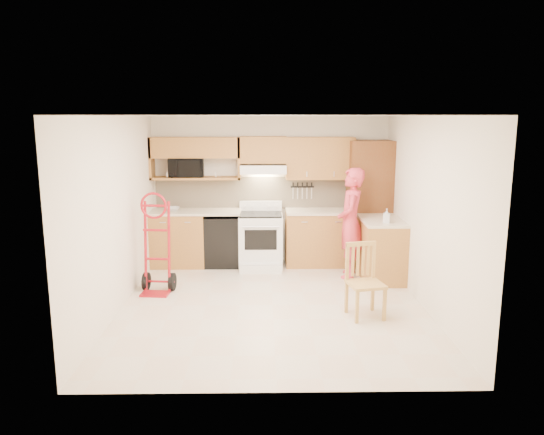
{
  "coord_description": "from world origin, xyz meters",
  "views": [
    {
      "loc": [
        -0.12,
        -6.61,
        2.49
      ],
      "look_at": [
        0.0,
        0.5,
        1.1
      ],
      "focal_mm": 34.28,
      "sensor_mm": 36.0,
      "label": 1
    }
  ],
  "objects_px": {
    "person": "(351,223)",
    "hand_truck": "(155,248)",
    "microwave": "(186,167)",
    "dining_chair": "(366,281)",
    "range": "(261,236)"
  },
  "relations": [
    {
      "from": "microwave",
      "to": "hand_truck",
      "type": "xyz_separation_m",
      "value": [
        -0.24,
        -1.55,
        -0.99
      ]
    },
    {
      "from": "dining_chair",
      "to": "microwave",
      "type": "bearing_deg",
      "value": 123.74
    },
    {
      "from": "person",
      "to": "hand_truck",
      "type": "relative_size",
      "value": 1.31
    },
    {
      "from": "microwave",
      "to": "range",
      "type": "height_order",
      "value": "microwave"
    },
    {
      "from": "person",
      "to": "hand_truck",
      "type": "bearing_deg",
      "value": -65.42
    },
    {
      "from": "microwave",
      "to": "person",
      "type": "height_order",
      "value": "microwave"
    },
    {
      "from": "hand_truck",
      "to": "dining_chair",
      "type": "xyz_separation_m",
      "value": [
        2.81,
        -0.96,
        -0.19
      ]
    },
    {
      "from": "microwave",
      "to": "range",
      "type": "distance_m",
      "value": 1.69
    },
    {
      "from": "microwave",
      "to": "dining_chair",
      "type": "bearing_deg",
      "value": -48.26
    },
    {
      "from": "dining_chair",
      "to": "range",
      "type": "bearing_deg",
      "value": 108.69
    },
    {
      "from": "microwave",
      "to": "dining_chair",
      "type": "xyz_separation_m",
      "value": [
        2.56,
        -2.51,
        -1.18
      ]
    },
    {
      "from": "hand_truck",
      "to": "microwave",
      "type": "bearing_deg",
      "value": 86.75
    },
    {
      "from": "microwave",
      "to": "dining_chair",
      "type": "relative_size",
      "value": 0.62
    },
    {
      "from": "person",
      "to": "dining_chair",
      "type": "relative_size",
      "value": 1.85
    },
    {
      "from": "microwave",
      "to": "person",
      "type": "xyz_separation_m",
      "value": [
        2.64,
        -0.82,
        -0.79
      ]
    }
  ]
}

